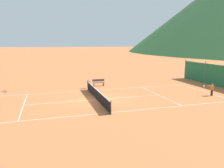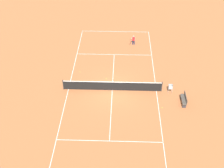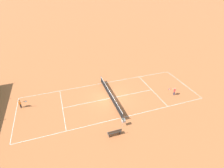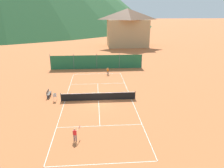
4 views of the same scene
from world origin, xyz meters
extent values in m
plane|color=#BC6638|center=(0.00, 0.00, 0.00)|extent=(600.00, 600.00, 0.00)
cube|color=white|center=(0.00, -11.90, 0.00)|extent=(8.25, 0.05, 0.01)
cube|color=white|center=(-4.10, 0.00, 0.00)|extent=(0.05, 23.85, 0.01)
cube|color=white|center=(4.10, 0.00, 0.00)|extent=(0.05, 23.85, 0.01)
cube|color=white|center=(0.00, 6.40, 0.00)|extent=(8.20, 0.05, 0.01)
cube|color=white|center=(0.00, -6.40, 0.00)|extent=(8.20, 0.05, 0.01)
cube|color=white|center=(0.00, 0.00, 0.00)|extent=(0.05, 12.80, 0.01)
cylinder|color=#2D2D2D|center=(-4.55, 0.00, 0.53)|extent=(0.08, 0.08, 1.06)
cylinder|color=#2D2D2D|center=(4.55, 0.00, 0.53)|extent=(0.08, 0.08, 1.06)
cube|color=black|center=(0.00, 0.00, 0.46)|extent=(9.10, 0.02, 0.91)
cube|color=white|center=(0.00, 0.00, 0.93)|extent=(9.10, 0.04, 0.06)
cylinder|color=#23284C|center=(-2.23, -8.67, 0.27)|extent=(0.10, 0.10, 0.54)
cylinder|color=#23284C|center=(-2.07, -8.72, 0.27)|extent=(0.10, 0.10, 0.54)
cube|color=red|center=(-2.15, -8.70, 0.74)|extent=(0.29, 0.21, 0.42)
sphere|color=tan|center=(-2.15, -8.70, 1.06)|extent=(0.16, 0.16, 0.16)
cylinder|color=tan|center=(-2.31, -8.65, 0.74)|extent=(0.06, 0.06, 0.42)
cylinder|color=tan|center=(-1.93, -8.54, 0.91)|extent=(0.17, 0.42, 0.06)
cylinder|color=black|center=(-1.85, -8.25, 0.91)|extent=(0.08, 0.19, 0.03)
torus|color=red|center=(-1.78, -8.03, 0.91)|extent=(0.10, 0.28, 0.28)
cylinder|color=silver|center=(-1.78, -8.03, 0.91)|extent=(0.07, 0.24, 0.25)
sphere|color=#CCE033|center=(3.35, -2.84, 0.03)|extent=(0.07, 0.07, 0.07)
sphere|color=#CCE033|center=(0.64, -1.76, 0.03)|extent=(0.07, 0.07, 0.07)
sphere|color=#CCE033|center=(-4.41, 2.39, 0.03)|extent=(0.07, 0.07, 0.07)
cylinder|color=#B7B7BC|center=(-5.47, 0.07, 0.28)|extent=(0.02, 0.02, 0.55)
cylinder|color=#B7B7BC|center=(-5.13, 0.07, 0.28)|extent=(0.02, 0.02, 0.55)
cylinder|color=#B7B7BC|center=(-5.47, 0.41, 0.28)|extent=(0.02, 0.02, 0.55)
cylinder|color=#B7B7BC|center=(-5.13, 0.41, 0.28)|extent=(0.02, 0.02, 0.55)
cube|color=#B7B7BC|center=(-5.30, 0.24, 0.56)|extent=(0.34, 0.34, 0.02)
cube|color=#B7B7BC|center=(-5.30, 0.07, 0.72)|extent=(0.34, 0.02, 0.34)
cube|color=#B7B7BC|center=(-5.30, 0.41, 0.72)|extent=(0.34, 0.02, 0.34)
cube|color=#B7B7BC|center=(-5.47, 0.24, 0.72)|extent=(0.02, 0.34, 0.34)
cube|color=#B7B7BC|center=(-5.13, 0.24, 0.72)|extent=(0.02, 0.34, 0.34)
sphere|color=#CCE033|center=(-5.36, 0.32, 0.60)|extent=(0.07, 0.07, 0.07)
sphere|color=#CCE033|center=(-5.38, 0.20, 0.60)|extent=(0.07, 0.07, 0.07)
sphere|color=#CCE033|center=(-5.36, 0.18, 0.60)|extent=(0.07, 0.07, 0.07)
sphere|color=#CCE033|center=(-5.20, 0.22, 0.60)|extent=(0.07, 0.07, 0.07)
sphere|color=#CCE033|center=(-5.33, 0.33, 0.60)|extent=(0.07, 0.07, 0.07)
sphere|color=#CCE033|center=(-5.39, 0.31, 0.60)|extent=(0.07, 0.07, 0.07)
sphere|color=#CCE033|center=(-5.19, 0.33, 0.66)|extent=(0.07, 0.07, 0.07)
sphere|color=#CCE033|center=(-5.36, 0.32, 0.66)|extent=(0.07, 0.07, 0.07)
sphere|color=#CCE033|center=(-5.33, 0.21, 0.66)|extent=(0.07, 0.07, 0.07)
sphere|color=#CCE033|center=(-5.34, 0.15, 0.66)|extent=(0.07, 0.07, 0.07)
sphere|color=#CCE033|center=(-5.29, 0.14, 0.66)|extent=(0.07, 0.07, 0.07)
sphere|color=#CCE033|center=(-5.21, 0.25, 0.66)|extent=(0.07, 0.07, 0.07)
sphere|color=#CCE033|center=(-5.43, 0.28, 0.71)|extent=(0.07, 0.07, 0.07)
sphere|color=#CCE033|center=(-5.36, 0.22, 0.71)|extent=(0.07, 0.07, 0.07)
sphere|color=#CCE033|center=(-5.42, 0.23, 0.71)|extent=(0.07, 0.07, 0.07)
cube|color=#51473D|center=(-6.30, 1.67, 0.44)|extent=(0.36, 1.50, 0.05)
cube|color=#51473D|center=(-6.46, 1.67, 0.70)|extent=(0.04, 1.50, 0.28)
cube|color=#333338|center=(-6.30, 2.27, 0.22)|extent=(0.32, 0.06, 0.44)
cube|color=#333338|center=(-6.30, 1.07, 0.22)|extent=(0.32, 0.06, 0.44)
camera|label=1|loc=(19.29, -4.38, 5.17)|focal=35.00mm
camera|label=2|loc=(-0.76, 22.97, 17.73)|focal=50.00mm
camera|label=3|loc=(-18.29, 6.07, 14.22)|focal=28.00mm
camera|label=4|loc=(-0.29, -24.95, 10.45)|focal=35.00mm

